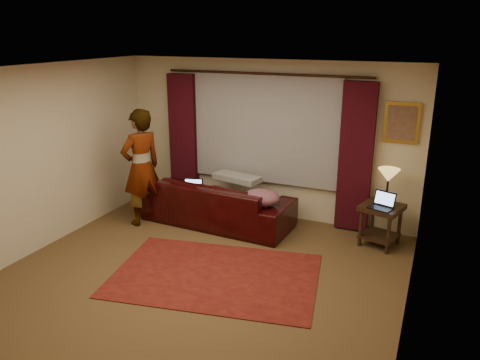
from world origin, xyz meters
name	(u,v)px	position (x,y,z in m)	size (l,w,h in m)	color
floor	(195,281)	(0.00, 0.00, -0.01)	(5.00, 5.00, 0.01)	brown
ceiling	(188,71)	(0.00, 0.00, 2.60)	(5.00, 5.00, 0.02)	silver
wall_back	(266,140)	(0.00, 2.50, 1.30)	(5.00, 0.02, 2.60)	beige
wall_front	(22,283)	(0.00, -2.50, 1.30)	(5.00, 0.02, 2.60)	beige
wall_left	(34,161)	(-2.50, 0.00, 1.30)	(0.02, 5.00, 2.60)	beige
wall_right	(415,215)	(2.50, 0.00, 1.30)	(0.02, 5.00, 2.60)	beige
sheer_curtain	(265,129)	(0.00, 2.44, 1.50)	(2.50, 0.05, 1.80)	#94949B
drape_left	(184,140)	(-1.50, 2.39, 1.18)	(0.50, 0.14, 2.30)	#360812
drape_right	(356,158)	(1.50, 2.39, 1.18)	(0.50, 0.14, 2.30)	#360812
curtain_rod	(264,74)	(0.00, 2.39, 2.38)	(0.04, 0.04, 3.40)	black
picture_frame	(402,123)	(2.10, 2.47, 1.75)	(0.50, 0.04, 0.60)	#B1832C
sofa	(217,195)	(-0.56, 1.79, 0.49)	(2.45, 1.06, 0.99)	black
throw_blanket	(237,162)	(-0.34, 2.09, 0.99)	(0.79, 0.32, 0.09)	gray
clothing_pile	(261,198)	(0.27, 1.62, 0.61)	(0.56, 0.43, 0.24)	#784657
laptop_sofa	(192,188)	(-0.94, 1.65, 0.60)	(0.31, 0.34, 0.22)	black
area_rug	(215,275)	(0.18, 0.22, 0.01)	(2.61, 1.74, 0.01)	maroon
end_table	(380,225)	(1.99, 2.00, 0.31)	(0.54, 0.54, 0.63)	black
tiffany_lamp	(388,185)	(2.02, 2.17, 0.88)	(0.31, 0.31, 0.50)	olive
laptop_table	(381,201)	(1.98, 1.85, 0.74)	(0.32, 0.35, 0.23)	black
person	(141,168)	(-1.67, 1.33, 0.94)	(0.55, 0.55, 1.88)	gray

